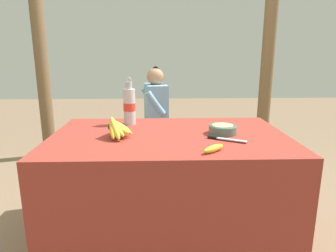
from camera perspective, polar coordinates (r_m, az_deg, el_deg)
ground_plane at (r=2.13m, az=0.19°, el=-19.65°), size 12.00×12.00×0.00m
market_counter at (r=1.97m, az=0.20°, el=-11.27°), size 1.44×0.93×0.69m
banana_bunch_ripe at (r=1.79m, az=-9.66°, el=-0.26°), size 0.16×0.25×0.14m
serving_bowl at (r=1.88m, az=10.35°, el=-0.52°), size 0.17×0.17×0.06m
water_bottle at (r=2.09m, az=-7.36°, el=3.85°), size 0.08×0.08×0.33m
loose_banana_front at (r=1.53m, az=8.69°, el=-4.25°), size 0.14×0.12×0.04m
knife at (r=1.75m, az=10.13°, el=-2.33°), size 0.21×0.13×0.02m
wooden_bench at (r=3.14m, az=-2.25°, el=-1.70°), size 1.88×0.32×0.39m
seated_vendor at (r=3.05m, az=-3.15°, el=2.74°), size 0.44×0.41×1.04m
banana_bunch_green at (r=3.15m, az=7.62°, el=0.24°), size 0.14×0.23×0.10m
support_post_near at (r=3.59m, az=-23.32°, el=14.99°), size 0.14×0.14×2.63m
support_post_far at (r=3.57m, az=18.71°, el=15.38°), size 0.14×0.14×2.63m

